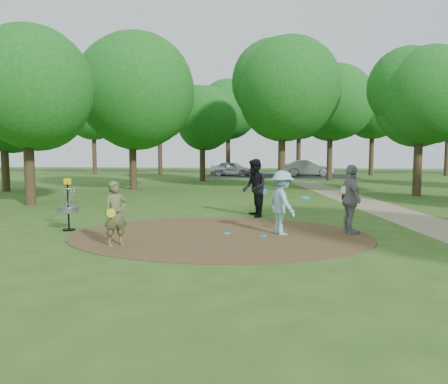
# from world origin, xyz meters

# --- Properties ---
(ground) EXTENTS (100.00, 100.00, 0.00)m
(ground) POSITION_xyz_m (0.00, 0.00, 0.00)
(ground) COLOR #2D5119
(ground) RESTS_ON ground
(dirt_clearing) EXTENTS (8.40, 8.40, 0.02)m
(dirt_clearing) POSITION_xyz_m (0.00, 0.00, 0.01)
(dirt_clearing) COLOR #47301C
(dirt_clearing) RESTS_ON ground
(footpath) EXTENTS (7.55, 39.89, 0.01)m
(footpath) POSITION_xyz_m (6.50, 2.00, 0.01)
(footpath) COLOR #8C7A5B
(footpath) RESTS_ON ground
(parking_lot) EXTENTS (14.00, 8.00, 0.01)m
(parking_lot) POSITION_xyz_m (2.00, 30.00, 0.00)
(parking_lot) COLOR black
(parking_lot) RESTS_ON ground
(player_observer_with_disc) EXTENTS (0.70, 0.67, 1.61)m
(player_observer_with_disc) POSITION_xyz_m (-2.35, -1.62, 0.80)
(player_observer_with_disc) COLOR brown
(player_observer_with_disc) RESTS_ON ground
(player_throwing_with_disc) EXTENTS (1.34, 1.34, 1.79)m
(player_throwing_with_disc) POSITION_xyz_m (1.72, 0.32, 0.90)
(player_throwing_with_disc) COLOR #84C0C5
(player_throwing_with_disc) RESTS_ON ground
(player_walking_with_disc) EXTENTS (1.03, 1.18, 2.07)m
(player_walking_with_disc) POSITION_xyz_m (0.83, 3.58, 1.03)
(player_walking_with_disc) COLOR black
(player_walking_with_disc) RESTS_ON ground
(player_waiting_with_disc) EXTENTS (0.72, 1.22, 1.96)m
(player_waiting_with_disc) POSITION_xyz_m (3.64, 0.63, 0.98)
(player_waiting_with_disc) COLOR gray
(player_waiting_with_disc) RESTS_ON ground
(disc_ground_cyan) EXTENTS (0.22, 0.22, 0.02)m
(disc_ground_cyan) POSITION_xyz_m (0.19, 0.21, 0.03)
(disc_ground_cyan) COLOR #17B5BD
(disc_ground_cyan) RESTS_ON dirt_clearing
(disc_ground_blue) EXTENTS (0.22, 0.22, 0.02)m
(disc_ground_blue) POSITION_xyz_m (1.20, -0.06, 0.03)
(disc_ground_blue) COLOR #0C8DD9
(disc_ground_blue) RESTS_ON dirt_clearing
(disc_ground_red) EXTENTS (0.22, 0.22, 0.02)m
(disc_ground_red) POSITION_xyz_m (-0.96, 2.23, 0.03)
(disc_ground_red) COLOR red
(disc_ground_red) RESTS_ON dirt_clearing
(car_left) EXTENTS (4.35, 2.58, 1.39)m
(car_left) POSITION_xyz_m (-2.30, 29.41, 0.69)
(car_left) COLOR #B2B5BA
(car_left) RESTS_ON ground
(car_right) EXTENTS (4.73, 2.03, 1.52)m
(car_right) POSITION_xyz_m (4.76, 29.97, 0.76)
(car_right) COLOR #98989F
(car_right) RESTS_ON ground
(disc_golf_basket) EXTENTS (0.63, 0.63, 1.54)m
(disc_golf_basket) POSITION_xyz_m (-4.50, 0.30, 0.87)
(disc_golf_basket) COLOR black
(disc_golf_basket) RESTS_ON ground
(tree_ring) EXTENTS (36.99, 45.47, 9.13)m
(tree_ring) POSITION_xyz_m (1.68, 8.81, 5.30)
(tree_ring) COLOR #332316
(tree_ring) RESTS_ON ground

